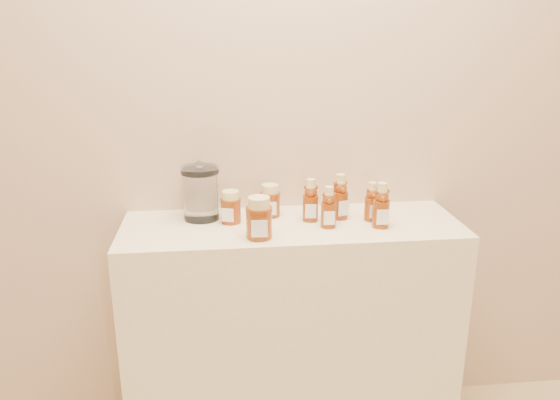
{
  "coord_description": "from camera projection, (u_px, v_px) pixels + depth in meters",
  "views": [
    {
      "loc": [
        -0.24,
        -0.24,
        1.58
      ],
      "look_at": [
        -0.05,
        1.52,
        1.0
      ],
      "focal_mm": 35.0,
      "sensor_mm": 36.0,
      "label": 1
    }
  ],
  "objects": [
    {
      "name": "wall_back",
      "position": [
        286.0,
        88.0,
        1.98
      ],
      "size": [
        3.5,
        0.02,
        2.7
      ],
      "primitive_type": "cube",
      "color": "tan",
      "rests_on": "ground"
    },
    {
      "name": "bear_bottle_front_left",
      "position": [
        329.0,
        204.0,
        1.87
      ],
      "size": [
        0.06,
        0.06,
        0.17
      ],
      "primitive_type": null,
      "rotation": [
        0.0,
        0.0,
        -0.09
      ],
      "color": "#6A2708",
      "rests_on": "display_table"
    },
    {
      "name": "bear_bottle_back_right",
      "position": [
        372.0,
        199.0,
        1.94
      ],
      "size": [
        0.06,
        0.06,
        0.16
      ],
      "primitive_type": null,
      "rotation": [
        0.0,
        0.0,
        0.15
      ],
      "color": "#6A2708",
      "rests_on": "display_table"
    },
    {
      "name": "bear_bottle_front_right",
      "position": [
        381.0,
        202.0,
        1.87
      ],
      "size": [
        0.06,
        0.06,
        0.18
      ],
      "primitive_type": null,
      "rotation": [
        0.0,
        0.0,
        -0.06
      ],
      "color": "#6A2708",
      "rests_on": "display_table"
    },
    {
      "name": "bear_bottle_back_mid",
      "position": [
        340.0,
        194.0,
        1.95
      ],
      "size": [
        0.08,
        0.08,
        0.19
      ],
      "primitive_type": null,
      "rotation": [
        0.0,
        0.0,
        0.29
      ],
      "color": "#6A2708",
      "rests_on": "display_table"
    },
    {
      "name": "honey_jar_left",
      "position": [
        231.0,
        207.0,
        1.92
      ],
      "size": [
        0.09,
        0.09,
        0.12
      ],
      "primitive_type": null,
      "rotation": [
        0.0,
        0.0,
        -0.35
      ],
      "color": "#6A2708",
      "rests_on": "display_table"
    },
    {
      "name": "glass_canister",
      "position": [
        201.0,
        191.0,
        1.95
      ],
      "size": [
        0.15,
        0.15,
        0.21
      ],
      "primitive_type": null,
      "rotation": [
        0.0,
        0.0,
        0.09
      ],
      "color": "white",
      "rests_on": "display_table"
    },
    {
      "name": "honey_jar_back",
      "position": [
        270.0,
        200.0,
        1.99
      ],
      "size": [
        0.08,
        0.08,
        0.12
      ],
      "primitive_type": null,
      "rotation": [
        0.0,
        0.0,
        -0.09
      ],
      "color": "#6A2708",
      "rests_on": "display_table"
    },
    {
      "name": "bear_bottle_back_left",
      "position": [
        311.0,
        197.0,
        1.93
      ],
      "size": [
        0.07,
        0.07,
        0.17
      ],
      "primitive_type": null,
      "rotation": [
        0.0,
        0.0,
        -0.13
      ],
      "color": "#6A2708",
      "rests_on": "display_table"
    },
    {
      "name": "display_table",
      "position": [
        291.0,
        335.0,
        2.07
      ],
      "size": [
        1.2,
        0.4,
        0.9
      ],
      "primitive_type": "cube",
      "color": "beige",
      "rests_on": "ground"
    },
    {
      "name": "honey_jar_front",
      "position": [
        259.0,
        218.0,
        1.78
      ],
      "size": [
        0.09,
        0.09,
        0.14
      ],
      "primitive_type": null,
      "rotation": [
        0.0,
        0.0,
        -0.05
      ],
      "color": "#6A2708",
      "rests_on": "display_table"
    }
  ]
}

